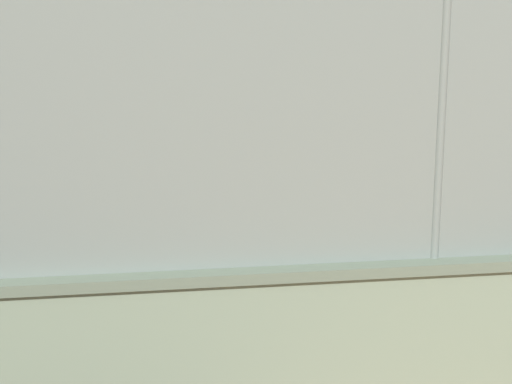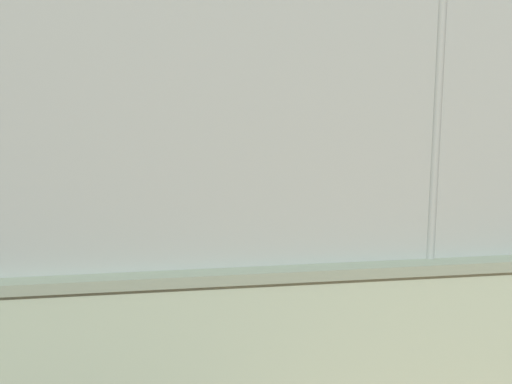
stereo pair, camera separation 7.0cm
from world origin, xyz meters
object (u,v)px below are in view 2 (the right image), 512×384
at_px(player_baseline_waiting, 275,127).
at_px(spare_ball_by_wall, 415,368).
at_px(courtside_bench, 24,333).
at_px(sports_ball, 73,350).
at_px(player_at_service_line, 199,242).

bearing_deg(player_baseline_waiting, spare_ball_by_wall, 85.06).
distance_m(spare_ball_by_wall, courtside_bench, 3.71).
bearing_deg(sports_ball, spare_ball_by_wall, 163.89).
height_order(player_at_service_line, courtside_bench, player_at_service_line).
height_order(player_at_service_line, spare_ball_by_wall, player_at_service_line).
height_order(player_baseline_waiting, spare_ball_by_wall, player_baseline_waiting).
relative_size(player_at_service_line, spare_ball_by_wall, 16.57).
xyz_separation_m(sports_ball, spare_ball_by_wall, (-3.25, 0.94, -0.02)).
bearing_deg(spare_ball_by_wall, player_baseline_waiting, -94.94).
bearing_deg(player_baseline_waiting, courtside_bench, 67.40).
bearing_deg(sports_ball, courtside_bench, 46.29).
bearing_deg(player_at_service_line, sports_ball, 28.75).
height_order(player_at_service_line, player_baseline_waiting, player_baseline_waiting).
distance_m(player_baseline_waiting, sports_ball, 11.62).
bearing_deg(player_baseline_waiting, sports_ball, 68.44).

